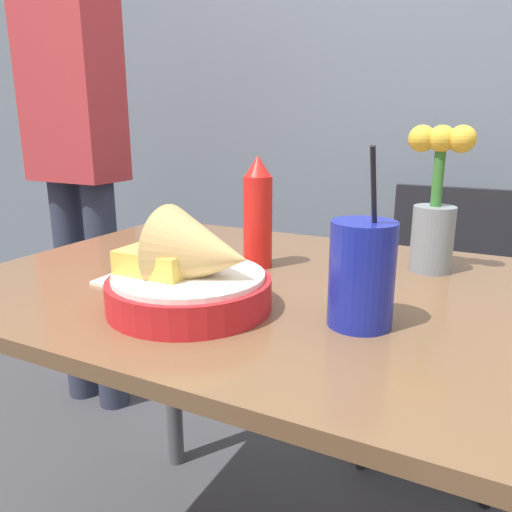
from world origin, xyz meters
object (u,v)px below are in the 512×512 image
(food_basket, at_px, (194,275))
(flower_vase, at_px, (435,207))
(ketchup_bottle, at_px, (258,214))
(person_standing, at_px, (75,130))
(drink_cup, at_px, (362,277))
(chair_far_window, at_px, (447,299))

(food_basket, distance_m, flower_vase, 0.48)
(ketchup_bottle, xyz_separation_m, flower_vase, (0.31, 0.12, 0.02))
(person_standing, bearing_deg, drink_cup, -27.60)
(chair_far_window, relative_size, drink_cup, 3.35)
(chair_far_window, xyz_separation_m, person_standing, (-1.20, -0.34, 0.52))
(person_standing, bearing_deg, ketchup_bottle, -24.56)
(food_basket, relative_size, ketchup_bottle, 1.16)
(ketchup_bottle, distance_m, flower_vase, 0.33)
(food_basket, bearing_deg, flower_vase, 52.76)
(food_basket, relative_size, person_standing, 0.14)
(ketchup_bottle, bearing_deg, food_basket, -85.13)
(chair_far_window, distance_m, food_basket, 1.10)
(chair_far_window, distance_m, ketchup_bottle, 0.89)
(food_basket, distance_m, ketchup_bottle, 0.26)
(flower_vase, bearing_deg, ketchup_bottle, -158.11)
(food_basket, bearing_deg, ketchup_bottle, 94.87)
(food_basket, xyz_separation_m, ketchup_bottle, (-0.02, 0.25, 0.05))
(food_basket, distance_m, drink_cup, 0.25)
(drink_cup, bearing_deg, flower_vase, 81.67)
(food_basket, height_order, drink_cup, drink_cup)
(flower_vase, bearing_deg, chair_far_window, 91.77)
(drink_cup, bearing_deg, person_standing, 152.40)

